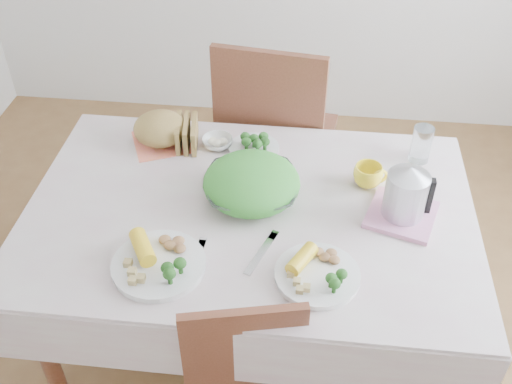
# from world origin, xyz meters

# --- Properties ---
(floor) EXTENTS (3.60, 3.60, 0.00)m
(floor) POSITION_xyz_m (0.00, 0.00, 0.00)
(floor) COLOR brown
(floor) RESTS_ON ground
(dining_table) EXTENTS (1.40, 0.90, 0.75)m
(dining_table) POSITION_xyz_m (0.00, 0.00, 0.38)
(dining_table) COLOR brown
(dining_table) RESTS_ON floor
(tablecloth) EXTENTS (1.50, 1.00, 0.01)m
(tablecloth) POSITION_xyz_m (0.00, 0.00, 0.76)
(tablecloth) COLOR beige
(tablecloth) RESTS_ON dining_table
(chair_far) EXTENTS (0.54, 0.54, 1.06)m
(chair_far) POSITION_xyz_m (0.04, 0.76, 0.46)
(chair_far) COLOR brown
(chair_far) RESTS_ON floor
(salad_bowl) EXTENTS (0.35, 0.35, 0.08)m
(salad_bowl) POSITION_xyz_m (0.00, 0.06, 0.80)
(salad_bowl) COLOR white
(salad_bowl) RESTS_ON tablecloth
(dinner_plate_left) EXTENTS (0.33, 0.33, 0.02)m
(dinner_plate_left) POSITION_xyz_m (-0.24, -0.30, 0.77)
(dinner_plate_left) COLOR white
(dinner_plate_left) RESTS_ON tablecloth
(dinner_plate_right) EXTENTS (0.36, 0.36, 0.02)m
(dinner_plate_right) POSITION_xyz_m (0.24, -0.28, 0.77)
(dinner_plate_right) COLOR white
(dinner_plate_right) RESTS_ON tablecloth
(broccoli_plate) EXTENTS (0.21, 0.21, 0.02)m
(broccoli_plate) POSITION_xyz_m (-0.02, 0.33, 0.77)
(broccoli_plate) COLOR beige
(broccoli_plate) RESTS_ON tablecloth
(napkin) EXTENTS (0.27, 0.27, 0.00)m
(napkin) POSITION_xyz_m (-0.38, 0.34, 0.76)
(napkin) COLOR #FF7E5C
(napkin) RESTS_ON tablecloth
(bread_loaf) EXTENTS (0.25, 0.24, 0.12)m
(bread_loaf) POSITION_xyz_m (-0.38, 0.34, 0.82)
(bread_loaf) COLOR olive
(bread_loaf) RESTS_ON napkin
(fruit_bowl) EXTENTS (0.13, 0.13, 0.04)m
(fruit_bowl) POSITION_xyz_m (-0.16, 0.34, 0.78)
(fruit_bowl) COLOR white
(fruit_bowl) RESTS_ON tablecloth
(yellow_mug) EXTENTS (0.13, 0.13, 0.08)m
(yellow_mug) POSITION_xyz_m (0.39, 0.17, 0.80)
(yellow_mug) COLOR yellow
(yellow_mug) RESTS_ON tablecloth
(glass_tumbler) EXTENTS (0.08, 0.08, 0.14)m
(glass_tumbler) POSITION_xyz_m (0.59, 0.34, 0.83)
(glass_tumbler) COLOR white
(glass_tumbler) RESTS_ON tablecloth
(pink_tray) EXTENTS (0.27, 0.27, 0.02)m
(pink_tray) POSITION_xyz_m (0.50, 0.02, 0.77)
(pink_tray) COLOR pink
(pink_tray) RESTS_ON tablecloth
(electric_kettle) EXTENTS (0.18, 0.18, 0.19)m
(electric_kettle) POSITION_xyz_m (0.50, 0.02, 0.88)
(electric_kettle) COLOR #B2B5BA
(electric_kettle) RESTS_ON pink_tray
(fork_left) EXTENTS (0.03, 0.19, 0.00)m
(fork_left) POSITION_xyz_m (-0.13, -0.26, 0.76)
(fork_left) COLOR silver
(fork_left) RESTS_ON tablecloth
(fork_right) EXTENTS (0.09, 0.19, 0.00)m
(fork_right) POSITION_xyz_m (0.06, -0.20, 0.76)
(fork_right) COLOR silver
(fork_right) RESTS_ON tablecloth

